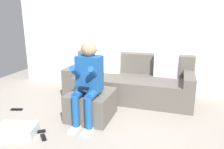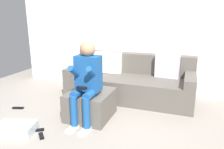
{
  "view_description": "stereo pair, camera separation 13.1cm",
  "coord_description": "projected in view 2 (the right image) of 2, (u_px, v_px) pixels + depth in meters",
  "views": [
    {
      "loc": [
        0.98,
        -2.13,
        1.5
      ],
      "look_at": [
        -0.05,
        1.13,
        0.57
      ],
      "focal_mm": 34.45,
      "sensor_mm": 36.0,
      "label": 1
    },
    {
      "loc": [
        1.11,
        -2.09,
        1.5
      ],
      "look_at": [
        -0.05,
        1.13,
        0.57
      ],
      "focal_mm": 34.45,
      "sensor_mm": 36.0,
      "label": 2
    }
  ],
  "objects": [
    {
      "name": "person_seated",
      "position": [
        86.0,
        78.0,
        2.99
      ],
      "size": [
        0.35,
        0.57,
        1.18
      ],
      "color": "#194C8C",
      "rests_on": "ground_plane"
    },
    {
      "name": "remote_near_ottoman",
      "position": [
        41.0,
        136.0,
        2.76
      ],
      "size": [
        0.15,
        0.15,
        0.02
      ],
      "primitive_type": "cube",
      "rotation": [
        0.0,
        0.0,
        -0.79
      ],
      "color": "black",
      "rests_on": "ground_plane"
    },
    {
      "name": "storage_bin",
      "position": [
        16.0,
        129.0,
        2.83
      ],
      "size": [
        0.55,
        0.42,
        0.13
      ],
      "primitive_type": "cube",
      "rotation": [
        0.0,
        0.0,
        0.26
      ],
      "color": "silver",
      "rests_on": "ground_plane"
    },
    {
      "name": "ground_plane",
      "position": [
        85.0,
        142.0,
        2.66
      ],
      "size": [
        6.5,
        6.5,
        0.0
      ],
      "primitive_type": "plane",
      "color": "gray"
    },
    {
      "name": "remote_under_side_table",
      "position": [
        18.0,
        108.0,
        3.6
      ],
      "size": [
        0.19,
        0.1,
        0.02
      ],
      "primitive_type": "cube",
      "rotation": [
        0.0,
        0.0,
        0.29
      ],
      "color": "black",
      "rests_on": "ground_plane"
    },
    {
      "name": "remote_by_storage_bin",
      "position": [
        37.0,
        130.0,
        2.9
      ],
      "size": [
        0.18,
        0.15,
        0.02
      ],
      "primitive_type": "cube",
      "rotation": [
        0.0,
        0.0,
        0.62
      ],
      "color": "black",
      "rests_on": "ground_plane"
    },
    {
      "name": "ottoman",
      "position": [
        90.0,
        104.0,
        3.26
      ],
      "size": [
        0.62,
        0.67,
        0.41
      ],
      "primitive_type": "cube",
      "color": "#59544C",
      "rests_on": "ground_plane"
    },
    {
      "name": "couch_sectional",
      "position": [
        130.0,
        81.0,
        4.07
      ],
      "size": [
        2.29,
        0.93,
        0.84
      ],
      "color": "#59544C",
      "rests_on": "ground_plane"
    },
    {
      "name": "wall_back",
      "position": [
        132.0,
        23.0,
        4.23
      ],
      "size": [
        5.0,
        0.1,
        2.75
      ],
      "primitive_type": "cube",
      "color": "silver",
      "rests_on": "ground_plane"
    }
  ]
}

